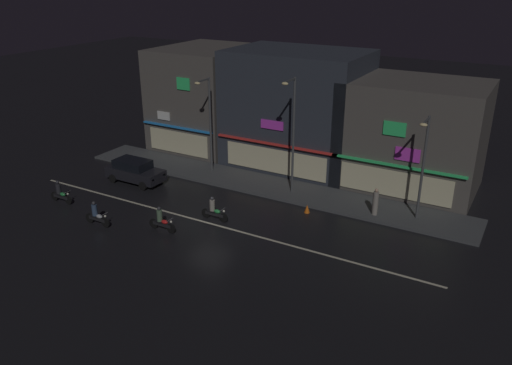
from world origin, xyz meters
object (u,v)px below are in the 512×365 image
motorcycle_following (60,193)px  traffic_cone (307,209)px  streetlamp_east (423,160)px  streetlamp_mid (292,128)px  pedestrian_on_sidewalk (375,203)px  motorcycle_opposite_lane (214,210)px  parked_car_near_kerb (135,171)px  streetlamp_west (208,118)px  motorcycle_trailing_far (161,221)px  motorcycle_lead (96,215)px

motorcycle_following → traffic_cone: size_ratio=3.45×
streetlamp_east → traffic_cone: streetlamp_east is taller
motorcycle_following → streetlamp_mid: bearing=-145.1°
pedestrian_on_sidewalk → motorcycle_opposite_lane: size_ratio=0.92×
pedestrian_on_sidewalk → parked_car_near_kerb: (-16.85, -3.10, -0.08)m
streetlamp_east → pedestrian_on_sidewalk: size_ratio=3.71×
streetlamp_west → streetlamp_mid: size_ratio=0.90×
streetlamp_east → motorcycle_trailing_far: size_ratio=3.40×
streetlamp_east → motorcycle_trailing_far: 15.78m
traffic_cone → motorcycle_lead: bearing=-142.8°
motorcycle_trailing_far → motorcycle_opposite_lane: bearing=-126.3°
streetlamp_west → parked_car_near_kerb: (-3.72, -4.15, -3.46)m
motorcycle_lead → motorcycle_trailing_far: size_ratio=1.00×
motorcycle_trailing_far → motorcycle_following: bearing=-0.3°
streetlamp_west → streetlamp_east: size_ratio=1.10×
motorcycle_lead → motorcycle_opposite_lane: same height
motorcycle_lead → motorcycle_following: same height
streetlamp_east → traffic_cone: bearing=-160.8°
streetlamp_mid → motorcycle_opposite_lane: streetlamp_mid is taller
parked_car_near_kerb → motorcycle_following: bearing=69.7°
motorcycle_trailing_far → streetlamp_west: bearing=-74.5°
streetlamp_east → traffic_cone: (-6.29, -2.19, -3.72)m
parked_car_near_kerb → motorcycle_opposite_lane: parked_car_near_kerb is taller
parked_car_near_kerb → traffic_cone: (12.96, 1.50, -0.59)m
parked_car_near_kerb → traffic_cone: 13.06m
streetlamp_east → motorcycle_trailing_far: (-12.75, -8.67, -3.36)m
motorcycle_opposite_lane → traffic_cone: size_ratio=3.45×
streetlamp_west → motorcycle_lead: 11.18m
motorcycle_trailing_far → parked_car_near_kerb: bearing=-38.9°
streetlamp_west → streetlamp_mid: streetlamp_mid is taller
motorcycle_lead → motorcycle_following: size_ratio=1.00×
pedestrian_on_sidewalk → motorcycle_opposite_lane: bearing=-158.7°
pedestrian_on_sidewalk → traffic_cone: 4.25m
pedestrian_on_sidewalk → parked_car_near_kerb: pedestrian_on_sidewalk is taller
motorcycle_following → traffic_cone: motorcycle_following is taller
motorcycle_lead → parked_car_near_kerb: bearing=-69.1°
streetlamp_mid → traffic_cone: 5.39m
parked_car_near_kerb → motorcycle_following: parked_car_near_kerb is taller
pedestrian_on_sidewalk → motorcycle_lead: pedestrian_on_sidewalk is taller
streetlamp_mid → motorcycle_following: streetlamp_mid is taller
streetlamp_west → streetlamp_mid: (7.05, -0.59, 0.41)m
streetlamp_mid → parked_car_near_kerb: bearing=-161.7°
pedestrian_on_sidewalk → motorcycle_trailing_far: 13.14m
parked_car_near_kerb → motorcycle_trailing_far: parked_car_near_kerb is taller
motorcycle_lead → motorcycle_trailing_far: bearing=-162.3°
streetlamp_east → motorcycle_lead: 19.70m
streetlamp_west → motorcycle_trailing_far: 10.24m
traffic_cone → streetlamp_mid: bearing=136.6°
streetlamp_mid → traffic_cone: (2.19, -2.07, -4.47)m
streetlamp_mid → motorcycle_trailing_far: 10.41m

